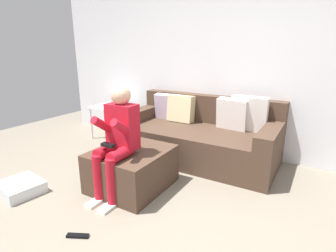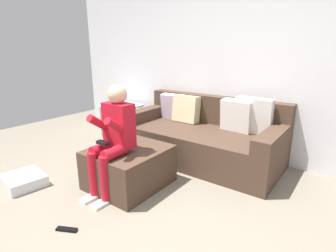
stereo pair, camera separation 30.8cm
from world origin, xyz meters
The scene contains 8 objects.
ground_plane centered at (0.00, 0.00, 0.00)m, with size 8.04×8.04×0.00m, color slate.
wall_back centered at (0.00, 2.32, 1.36)m, with size 6.19×0.10×2.72m, color silver.
couch_sectional centered at (-0.25, 1.84, 0.32)m, with size 2.12×1.00×0.91m.
ottoman centered at (-0.54, 0.69, 0.22)m, with size 0.73×0.82×0.43m, color #473326.
person_seated centered at (-0.56, 0.50, 0.64)m, with size 0.32×0.57×1.14m.
storage_bin centered at (-1.49, -0.03, 0.06)m, with size 0.43×0.38×0.12m, color silver.
side_table centered at (-1.90, 1.90, 0.48)m, with size 0.61×0.54×0.56m.
remote_near_ottoman centered at (-0.41, -0.21, 0.01)m, with size 0.18×0.05×0.02m, color black.
Camera 2 is at (1.43, -1.25, 1.49)m, focal length 28.47 mm.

